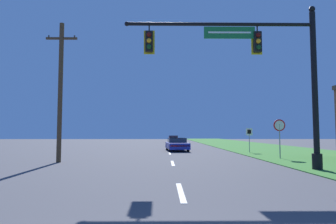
# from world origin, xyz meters

# --- Properties ---
(grass_verge_right) EXTENTS (10.00, 110.00, 0.04)m
(grass_verge_right) POSITION_xyz_m (10.50, 30.00, 0.02)
(grass_verge_right) COLOR #38752D
(grass_verge_right) RESTS_ON ground
(road_center_line) EXTENTS (0.16, 34.80, 0.01)m
(road_center_line) POSITION_xyz_m (0.00, 22.00, 0.01)
(road_center_line) COLOR silver
(road_center_line) RESTS_ON ground
(signal_mast) EXTENTS (8.91, 0.47, 7.51)m
(signal_mast) POSITION_xyz_m (4.23, 10.88, 4.56)
(signal_mast) COLOR black
(signal_mast) RESTS_ON grass_verge_right
(car_ahead) EXTENTS (2.16, 4.69, 1.19)m
(car_ahead) POSITION_xyz_m (0.74, 25.54, 0.60)
(car_ahead) COLOR black
(car_ahead) RESTS_ON ground
(far_car) EXTENTS (1.82, 4.59, 1.19)m
(far_car) POSITION_xyz_m (1.21, 52.42, 0.61)
(far_car) COLOR black
(far_car) RESTS_ON ground
(stop_sign) EXTENTS (0.76, 0.07, 2.50)m
(stop_sign) POSITION_xyz_m (6.98, 16.69, 1.86)
(stop_sign) COLOR gray
(stop_sign) RESTS_ON grass_verge_right
(route_sign_post) EXTENTS (0.55, 0.06, 2.03)m
(route_sign_post) POSITION_xyz_m (6.71, 22.65, 1.53)
(route_sign_post) COLOR gray
(route_sign_post) RESTS_ON grass_verge_right
(utility_pole_near) EXTENTS (1.80, 0.26, 8.08)m
(utility_pole_near) POSITION_xyz_m (-6.46, 14.64, 4.19)
(utility_pole_near) COLOR #4C3823
(utility_pole_near) RESTS_ON ground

